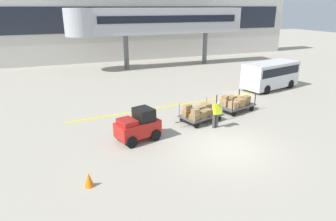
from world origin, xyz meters
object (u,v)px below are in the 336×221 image
object	(u,v)px
baggage_cart_lead	(199,113)
safety_cone_near	(89,180)
baggage_cart_middle	(235,103)
shuttle_van	(271,73)
baggage_handler	(217,113)
baggage_tug	(138,126)

from	to	relation	value
baggage_cart_lead	safety_cone_near	xyz separation A→B (m)	(-6.70, -4.40, -0.25)
baggage_cart_middle	shuttle_van	size ratio (longest dim) A/B	0.60
baggage_cart_middle	safety_cone_near	size ratio (longest dim) A/B	5.61
baggage_cart_lead	safety_cone_near	bearing A→B (deg)	-146.68
baggage_cart_lead	baggage_handler	world-z (taller)	baggage_handler
baggage_tug	baggage_handler	bearing A→B (deg)	-0.28
baggage_handler	shuttle_van	distance (m)	9.92
baggage_tug	shuttle_van	distance (m)	13.69
baggage_cart_middle	baggage_handler	distance (m)	3.22
shuttle_van	safety_cone_near	distance (m)	17.69
baggage_tug	shuttle_van	bearing A→B (deg)	24.42
baggage_tug	safety_cone_near	xyz separation A→B (m)	(-2.80, -3.24, -0.48)
shuttle_van	safety_cone_near	size ratio (longest dim) A/B	9.29
safety_cone_near	baggage_tug	bearing A→B (deg)	49.09
baggage_cart_middle	baggage_handler	xyz separation A→B (m)	(-2.51, -2.00, 0.33)
shuttle_van	baggage_cart_middle	bearing A→B (deg)	-146.76
baggage_tug	baggage_cart_lead	distance (m)	4.07
baggage_cart_lead	baggage_cart_middle	xyz separation A→B (m)	(2.95, 0.81, 0.01)
baggage_cart_lead	baggage_cart_middle	size ratio (longest dim) A/B	1.00
baggage_tug	shuttle_van	size ratio (longest dim) A/B	0.45
baggage_cart_lead	baggage_handler	size ratio (longest dim) A/B	1.97
baggage_cart_middle	shuttle_van	world-z (taller)	shuttle_van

